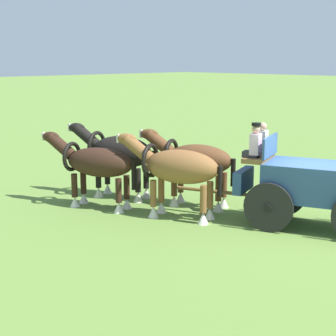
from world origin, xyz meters
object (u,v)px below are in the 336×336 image
(draft_horse_rear_off, at_px, (194,161))
(draft_horse_lead_near, at_px, (95,164))
(draft_horse_rear_near, at_px, (177,168))
(draft_horse_lead_off, at_px, (118,153))
(show_wagon, at_px, (312,183))

(draft_horse_rear_off, height_order, draft_horse_lead_near, draft_horse_rear_off)
(draft_horse_rear_near, relative_size, draft_horse_lead_off, 1.02)
(show_wagon, xyz_separation_m, draft_horse_lead_off, (5.95, 1.56, 0.23))
(draft_horse_rear_near, bearing_deg, draft_horse_lead_off, -5.84)
(draft_horse_rear_near, bearing_deg, show_wagon, -148.75)
(draft_horse_rear_near, distance_m, draft_horse_lead_near, 2.62)
(show_wagon, height_order, draft_horse_rear_off, show_wagon)
(draft_horse_rear_near, relative_size, draft_horse_lead_near, 0.99)
(draft_horse_lead_near, relative_size, draft_horse_lead_off, 1.03)
(draft_horse_rear_near, height_order, draft_horse_rear_off, draft_horse_rear_near)
(draft_horse_rear_off, distance_m, draft_horse_lead_near, 2.91)
(show_wagon, xyz_separation_m, draft_horse_lead_near, (5.51, 2.79, 0.12))
(draft_horse_lead_near, distance_m, draft_horse_lead_off, 1.30)
(draft_horse_lead_off, bearing_deg, show_wagon, -165.26)
(show_wagon, distance_m, draft_horse_lead_near, 6.17)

